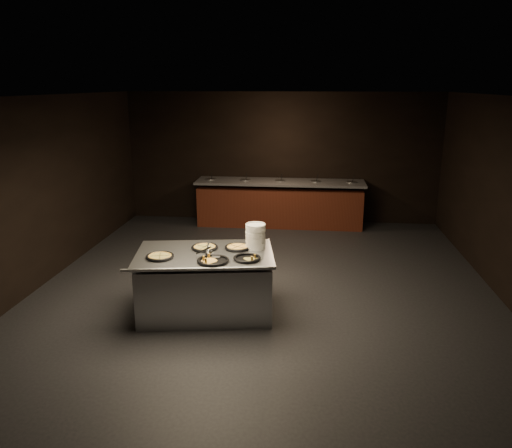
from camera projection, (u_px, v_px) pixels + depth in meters
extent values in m
cube|color=black|center=(265.00, 287.00, 7.81)|extent=(7.00, 8.00, 0.01)
cube|color=black|center=(266.00, 95.00, 7.01)|extent=(7.00, 8.00, 0.01)
cube|color=black|center=(282.00, 158.00, 11.24)|extent=(7.00, 0.01, 2.90)
cube|color=black|center=(215.00, 317.00, 3.58)|extent=(7.00, 0.01, 2.90)
cube|color=black|center=(42.00, 191.00, 7.78)|extent=(0.01, 8.00, 2.90)
cube|color=black|center=(512.00, 202.00, 7.04)|extent=(0.01, 8.00, 2.90)
cube|color=#542113|center=(280.00, 206.00, 11.11)|extent=(3.60, 0.75, 0.85)
cube|color=slate|center=(280.00, 182.00, 10.96)|extent=(3.70, 0.83, 0.05)
cube|color=#38210C|center=(280.00, 223.00, 11.21)|extent=(3.60, 0.69, 0.08)
cylinder|color=#ABAEB2|center=(211.00, 180.00, 11.12)|extent=(0.22, 0.22, 0.08)
cylinder|color=olive|center=(211.00, 179.00, 11.11)|extent=(0.19, 0.19, 0.02)
cylinder|color=black|center=(212.00, 176.00, 11.07)|extent=(0.04, 0.10, 0.19)
cylinder|color=#ABAEB2|center=(245.00, 181.00, 11.04)|extent=(0.22, 0.22, 0.08)
cylinder|color=olive|center=(245.00, 180.00, 11.03)|extent=(0.19, 0.19, 0.02)
cylinder|color=black|center=(246.00, 176.00, 10.99)|extent=(0.04, 0.10, 0.19)
cylinder|color=#ABAEB2|center=(280.00, 182.00, 10.96)|extent=(0.22, 0.22, 0.08)
cylinder|color=olive|center=(280.00, 181.00, 10.95)|extent=(0.19, 0.19, 0.02)
cylinder|color=black|center=(281.00, 177.00, 10.91)|extent=(0.04, 0.10, 0.19)
cylinder|color=#ABAEB2|center=(315.00, 183.00, 10.88)|extent=(0.22, 0.22, 0.08)
cylinder|color=olive|center=(316.00, 182.00, 10.87)|extent=(0.19, 0.19, 0.02)
cylinder|color=black|center=(317.00, 178.00, 10.82)|extent=(0.04, 0.10, 0.19)
cylinder|color=#ABAEB2|center=(351.00, 183.00, 10.80)|extent=(0.22, 0.22, 0.08)
cylinder|color=olive|center=(352.00, 182.00, 10.79)|extent=(0.19, 0.19, 0.02)
cylinder|color=black|center=(353.00, 179.00, 10.74)|extent=(0.04, 0.10, 0.19)
cube|color=#ABAEB2|center=(206.00, 286.00, 6.83)|extent=(1.90, 1.33, 0.79)
cube|color=#ABAEB2|center=(205.00, 254.00, 6.70)|extent=(1.99, 1.42, 0.04)
cylinder|color=#ABAEB2|center=(195.00, 269.00, 6.15)|extent=(1.81, 0.33, 0.04)
cylinder|color=white|center=(256.00, 236.00, 6.84)|extent=(0.27, 0.27, 0.34)
cylinder|color=black|center=(160.00, 257.00, 6.50)|extent=(0.34, 0.34, 0.01)
torus|color=black|center=(160.00, 256.00, 6.50)|extent=(0.37, 0.37, 0.04)
torus|color=olive|center=(160.00, 256.00, 6.50)|extent=(0.30, 0.30, 0.03)
cylinder|color=#B38C47|center=(160.00, 256.00, 6.50)|extent=(0.26, 0.26, 0.02)
cube|color=black|center=(160.00, 256.00, 6.50)|extent=(0.07, 0.26, 0.00)
cube|color=black|center=(160.00, 256.00, 6.50)|extent=(0.26, 0.07, 0.00)
cylinder|color=black|center=(205.00, 248.00, 6.86)|extent=(0.34, 0.34, 0.01)
torus|color=black|center=(205.00, 247.00, 6.86)|extent=(0.37, 0.37, 0.04)
torus|color=olive|center=(205.00, 247.00, 6.86)|extent=(0.30, 0.30, 0.03)
cylinder|color=#B38C47|center=(205.00, 247.00, 6.86)|extent=(0.26, 0.26, 0.02)
cube|color=black|center=(205.00, 247.00, 6.86)|extent=(0.10, 0.25, 0.00)
cube|color=black|center=(205.00, 247.00, 6.86)|extent=(0.25, 0.10, 0.00)
cylinder|color=black|center=(237.00, 248.00, 6.87)|extent=(0.33, 0.33, 0.01)
torus|color=black|center=(237.00, 247.00, 6.86)|extent=(0.35, 0.35, 0.04)
torus|color=olive|center=(237.00, 247.00, 6.86)|extent=(0.29, 0.29, 0.03)
cylinder|color=#F2B558|center=(237.00, 247.00, 6.86)|extent=(0.25, 0.25, 0.02)
cube|color=black|center=(237.00, 246.00, 6.86)|extent=(0.22, 0.13, 0.00)
cube|color=black|center=(237.00, 246.00, 6.86)|extent=(0.13, 0.22, 0.00)
cylinder|color=black|center=(213.00, 261.00, 6.36)|extent=(0.39, 0.39, 0.01)
torus|color=black|center=(213.00, 260.00, 6.35)|extent=(0.41, 0.41, 0.04)
cylinder|color=black|center=(247.00, 259.00, 6.44)|extent=(0.33, 0.33, 0.01)
torus|color=black|center=(247.00, 258.00, 6.44)|extent=(0.36, 0.36, 0.04)
cube|color=#ABAEB2|center=(209.00, 250.00, 6.75)|extent=(0.10, 0.11, 0.00)
cylinder|color=black|center=(207.00, 248.00, 6.58)|extent=(0.03, 0.20, 0.12)
cylinder|color=#ABAEB2|center=(208.00, 250.00, 6.67)|extent=(0.02, 0.10, 0.08)
cube|color=#ABAEB2|center=(216.00, 257.00, 6.48)|extent=(0.12, 0.10, 0.00)
cylinder|color=black|center=(204.00, 250.00, 6.49)|extent=(0.21, 0.04, 0.12)
cylinder|color=#ABAEB2|center=(210.00, 254.00, 6.49)|extent=(0.11, 0.02, 0.08)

